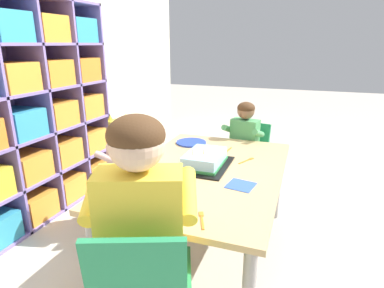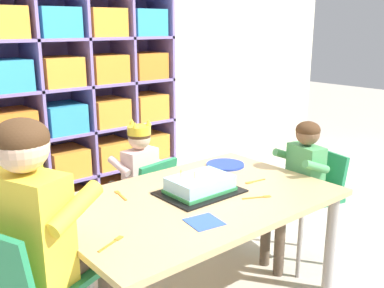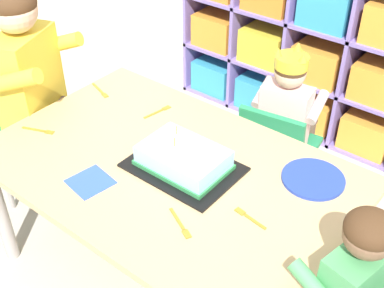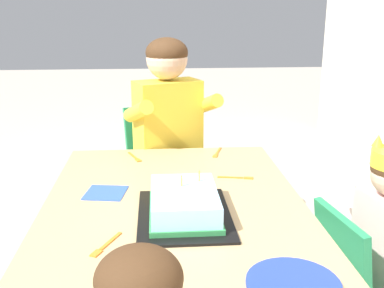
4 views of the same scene
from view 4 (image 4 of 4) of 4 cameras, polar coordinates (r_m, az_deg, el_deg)
The scene contains 12 objects.
activity_table at distance 1.52m, azimuth -2.06°, elevation -10.17°, with size 1.32×0.86×0.57m.
classroom_chair_blue at distance 1.63m, azimuth 20.24°, elevation -15.43°, with size 0.35×0.35×0.60m.
classroom_chair_adult_side at distance 2.32m, azimuth -3.38°, elevation -2.18°, with size 0.45×0.45×0.72m.
adult_helper_seated at distance 2.16m, azimuth -2.28°, elevation 2.15°, with size 0.49×0.47×1.06m.
birthday_cake_on_tray at distance 1.44m, azimuth -0.96°, elevation -7.53°, with size 0.39×0.28×0.12m.
paper_plate_stack at distance 1.15m, azimuth 12.31°, elevation -16.40°, with size 0.22×0.22×0.01m, color #233DA3.
paper_napkin_square at distance 1.65m, azimuth -10.55°, elevation -5.90°, with size 0.13×0.13×0.00m, color #3356B7.
fork_by_napkin at distance 1.30m, azimuth -10.60°, elevation -12.15°, with size 0.13×0.08×0.00m.
fork_scattered_mid_table at distance 1.17m, azimuth -3.22°, elevation -15.50°, with size 0.13×0.03×0.00m.
fork_at_table_front_edge at distance 1.77m, azimuth 5.65°, elevation -4.12°, with size 0.04×0.13×0.00m.
fork_near_child_seat at distance 2.00m, azimuth -7.00°, elevation -1.65°, with size 0.13×0.07×0.00m.
fork_near_cake_tray at distance 2.05m, azimuth 3.10°, elevation -1.11°, with size 0.14×0.06×0.00m.
Camera 4 is at (1.36, -0.05, 1.20)m, focal length 43.53 mm.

